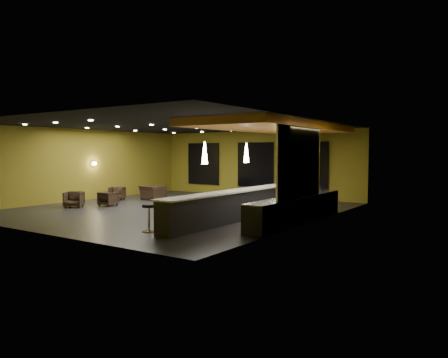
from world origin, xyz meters
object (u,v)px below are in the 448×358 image
Objects in this scene: armchair_b at (108,199)px; bar_stool_2 at (216,203)px; staff_b at (306,192)px; prep_counter at (297,210)px; pendant_2 at (278,153)px; bar_stool_3 at (245,200)px; staff_a at (294,190)px; armchair_d at (153,193)px; armchair_c at (117,193)px; bar_stool_1 at (191,209)px; bar_stool_4 at (268,197)px; staff_c at (313,193)px; bar_stool_0 at (149,214)px; pendant_0 at (205,153)px; pendant_1 at (246,153)px; column at (295,166)px; bar_counter at (239,205)px; armchair_a at (74,199)px.

armchair_b is 5.99m from bar_stool_2.
prep_counter is at bearing -71.28° from staff_b.
pendant_2 is 2.41m from bar_stool_3.
armchair_d is (-7.85, 0.39, -0.56)m from staff_a.
armchair_c is 0.89× the size of bar_stool_1.
bar_stool_1 is at bearing -90.40° from bar_stool_4.
bar_stool_4 is (7.73, 1.41, 0.15)m from armchair_c.
bar_stool_0 is at bearing -116.36° from staff_c.
pendant_0 is at bearing -101.14° from staff_b.
column is at bearing 90.00° from pendant_1.
bar_stool_1 is 5.16m from bar_stool_4.
pendant_0 is at bearing -78.32° from bar_stool_3.
bar_stool_1 is (-0.70, -2.29, -1.83)m from pendant_1.
staff_a is 6.38m from bar_stool_0.
bar_counter is 3.45m from staff_b.
armchair_d is at bearing -94.35° from armchair_b.
bar_stool_0 is at bearing 138.69° from armchair_d.
column is 2.57m from staff_c.
armchair_c is at bearing 166.89° from bar_counter.
bar_stool_3 is at bearing 101.68° from pendant_0.
bar_stool_3 is at bearing -93.28° from bar_stool_4.
prep_counter is 8.03× the size of bar_stool_4.
armchair_b is (-7.76, -2.51, -0.60)m from staff_a.
staff_c is 2.20× the size of armchair_c.
armchair_b is 0.64× the size of armchair_d.
armchair_b is 0.87× the size of bar_stool_1.
column is at bearing 116.00° from prep_counter.
staff_c is at bearing -39.62° from staff_b.
bar_stool_3 is (6.19, -1.28, 0.12)m from armchair_d.
column is 4.86× the size of armchair_c.
pendant_1 is 0.85× the size of bar_stool_0.
bar_counter is 8.62m from armchair_c.
staff_b is 0.98× the size of staff_c.
pendant_0 is 7.99m from armchair_a.
pendant_2 reaches higher than bar_stool_4.
staff_a is at bearing -177.01° from armchair_d.
prep_counter reaches higher than armchair_c.
staff_a is at bearing 118.06° from prep_counter.
armchair_c reaches higher than armchair_b.
bar_counter is at bearing 8.12° from bar_stool_2.
pendant_0 is 0.97× the size of armchair_c.
armchair_d is 6.82m from bar_stool_2.
column reaches higher than prep_counter.
pendant_2 is at bearing -166.20° from staff_b.
staff_b is at bearing -164.32° from armchair_b.
armchair_c is at bearing 164.52° from bar_stool_2.
armchair_b is at bearing 97.66° from armchair_d.
column is 5.00× the size of pendant_1.
prep_counter is at bearing -23.27° from bar_stool_3.
bar_stool_1 reaches higher than bar_stool_4.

